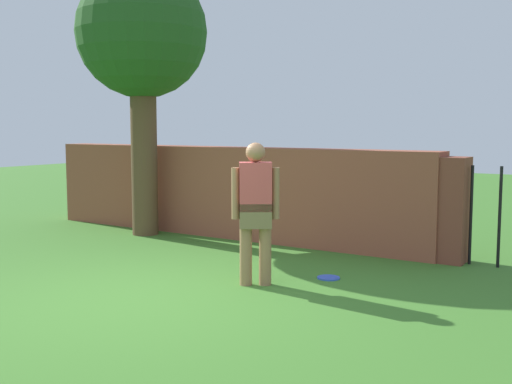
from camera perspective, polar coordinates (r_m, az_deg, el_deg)
The scene contains 5 objects.
ground_plane at distance 6.70m, azimuth -10.01°, elevation -9.61°, with size 40.00×40.00×0.00m, color #3D7528.
brick_wall at distance 10.19m, azimuth -2.85°, elevation 0.04°, with size 7.13×0.50×1.47m, color brown.
tree at distance 10.53m, azimuth -10.44°, elevation 13.74°, with size 2.13×2.13×4.39m.
person at distance 6.97m, azimuth -0.05°, elevation -1.37°, with size 0.46×0.39×1.62m.
frisbee_blue at distance 7.48m, azimuth 6.68°, elevation -7.84°, with size 0.27×0.27×0.02m, color blue.
Camera 1 is at (4.41, -4.72, 1.80)m, focal length 43.50 mm.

